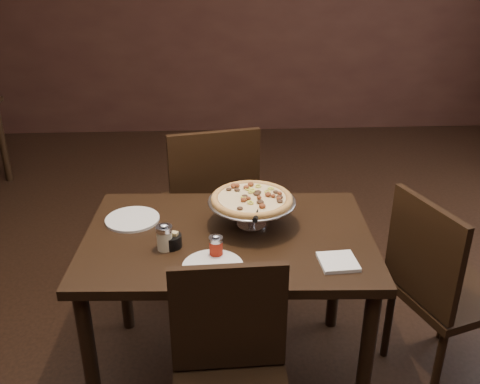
{
  "coord_description": "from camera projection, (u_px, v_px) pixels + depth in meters",
  "views": [
    {
      "loc": [
        -0.0,
        -1.86,
        1.8
      ],
      "look_at": [
        0.1,
        0.07,
        0.89
      ],
      "focal_mm": 40.0,
      "sensor_mm": 36.0,
      "label": 1
    }
  ],
  "objects": [
    {
      "name": "napkin_stack",
      "position": [
        338.0,
        262.0,
        1.96
      ],
      "size": [
        0.14,
        0.14,
        0.01
      ],
      "primitive_type": "cube",
      "rotation": [
        0.0,
        0.0,
        0.07
      ],
      "color": "silver",
      "rests_on": "dining_table"
    },
    {
      "name": "chair_far",
      "position": [
        210.0,
        203.0,
        2.85
      ],
      "size": [
        0.54,
        0.54,
        0.98
      ],
      "rotation": [
        0.0,
        0.0,
        3.34
      ],
      "color": "black",
      "rests_on": "ground"
    },
    {
      "name": "pizza_stand",
      "position": [
        252.0,
        199.0,
        2.18
      ],
      "size": [
        0.36,
        0.36,
        0.15
      ],
      "color": "#B8B8BF",
      "rests_on": "dining_table"
    },
    {
      "name": "parmesan_shaker",
      "position": [
        165.0,
        237.0,
        2.04
      ],
      "size": [
        0.06,
        0.06,
        0.11
      ],
      "color": "beige",
      "rests_on": "dining_table"
    },
    {
      "name": "room",
      "position": [
        229.0,
        66.0,
        1.88
      ],
      "size": [
        6.04,
        7.04,
        2.84
      ],
      "color": "black",
      "rests_on": "ground"
    },
    {
      "name": "chair_near",
      "position": [
        232.0,
        382.0,
        1.78
      ],
      "size": [
        0.41,
        0.41,
        0.85
      ],
      "rotation": [
        0.0,
        0.0,
        0.04
      ],
      "color": "black",
      "rests_on": "ground"
    },
    {
      "name": "dining_table",
      "position": [
        229.0,
        254.0,
        2.2
      ],
      "size": [
        1.19,
        0.82,
        0.73
      ],
      "rotation": [
        0.0,
        0.0,
        -0.04
      ],
      "color": "black",
      "rests_on": "ground"
    },
    {
      "name": "serving_spatula",
      "position": [
        257.0,
        213.0,
        2.07
      ],
      "size": [
        0.15,
        0.15,
        0.03
      ],
      "rotation": [
        0.0,
        0.0,
        -0.23
      ],
      "color": "#B8B8BF",
      "rests_on": "pizza_stand"
    },
    {
      "name": "packet_caddy",
      "position": [
        171.0,
        240.0,
        2.06
      ],
      "size": [
        0.08,
        0.08,
        0.06
      ],
      "rotation": [
        0.0,
        0.0,
        -0.38
      ],
      "color": "black",
      "rests_on": "dining_table"
    },
    {
      "name": "plate_left",
      "position": [
        132.0,
        219.0,
        2.27
      ],
      "size": [
        0.23,
        0.23,
        0.01
      ],
      "primitive_type": "cylinder",
      "color": "silver",
      "rests_on": "dining_table"
    },
    {
      "name": "chair_side",
      "position": [
        440.0,
        285.0,
        2.25
      ],
      "size": [
        0.52,
        0.52,
        0.89
      ],
      "rotation": [
        0.0,
        0.0,
        1.89
      ],
      "color": "black",
      "rests_on": "ground"
    },
    {
      "name": "pepper_flake_shaker",
      "position": [
        216.0,
        246.0,
        1.99
      ],
      "size": [
        0.05,
        0.05,
        0.09
      ],
      "color": "maroon",
      "rests_on": "dining_table"
    },
    {
      "name": "plate_near",
      "position": [
        213.0,
        266.0,
        1.94
      ],
      "size": [
        0.22,
        0.22,
        0.01
      ],
      "primitive_type": "cylinder",
      "color": "silver",
      "rests_on": "dining_table"
    }
  ]
}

